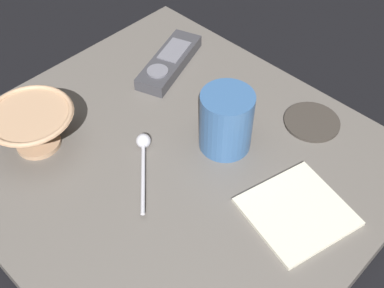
% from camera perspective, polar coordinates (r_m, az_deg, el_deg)
% --- Properties ---
extents(ground_plane, '(6.00, 6.00, 0.00)m').
position_cam_1_polar(ground_plane, '(0.78, -2.26, -2.84)').
color(ground_plane, black).
extents(table, '(0.63, 0.57, 0.03)m').
position_cam_1_polar(table, '(0.76, -2.29, -2.08)').
color(table, '#5B5651').
rests_on(table, ground).
extents(cereal_bowl, '(0.13, 0.13, 0.07)m').
position_cam_1_polar(cereal_bowl, '(0.78, -18.17, 1.92)').
color(cereal_bowl, tan).
rests_on(cereal_bowl, table).
extents(coffee_mug, '(0.08, 0.08, 0.10)m').
position_cam_1_polar(coffee_mug, '(0.73, 4.04, 2.70)').
color(coffee_mug, '#33598C').
rests_on(coffee_mug, table).
extents(teaspoon, '(0.12, 0.11, 0.02)m').
position_cam_1_polar(teaspoon, '(0.75, -5.75, -0.70)').
color(teaspoon, silver).
rests_on(teaspoon, table).
extents(tv_remote_near, '(0.11, 0.18, 0.03)m').
position_cam_1_polar(tv_remote_near, '(0.90, -2.67, 9.65)').
color(tv_remote_near, '#38383D').
rests_on(tv_remote_near, table).
extents(folded_napkin, '(0.16, 0.16, 0.01)m').
position_cam_1_polar(folded_napkin, '(0.70, 12.26, -7.77)').
color(folded_napkin, beige).
rests_on(folded_napkin, table).
extents(drink_coaster, '(0.09, 0.09, 0.01)m').
position_cam_1_polar(drink_coaster, '(0.82, 13.92, 2.56)').
color(drink_coaster, '#332D28').
rests_on(drink_coaster, table).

